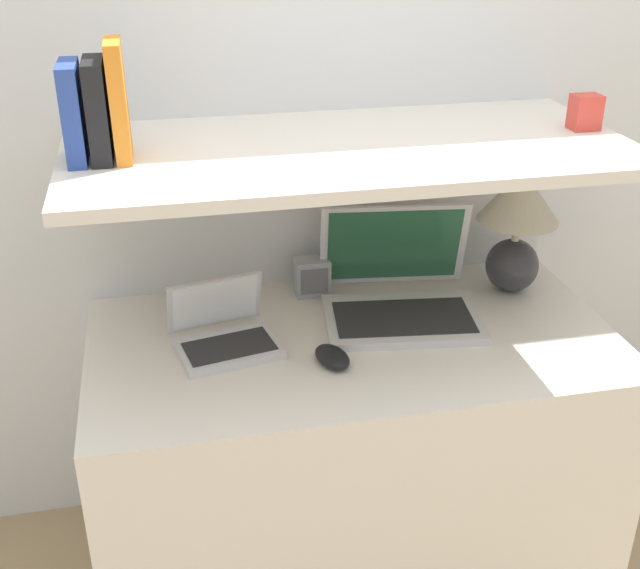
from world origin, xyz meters
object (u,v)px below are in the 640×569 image
router_box (312,277)px  laptop_large (399,294)px  shelf_gadget (585,112)px  book_black (98,111)px  book_blue (73,113)px  book_orange (119,101)px  laptop_small (224,334)px  table_lamp (518,218)px  computer_mouse (332,357)px

router_box → laptop_large: bearing=-37.3°
shelf_gadget → book_black: bearing=180.0°
book_blue → book_orange: size_ratio=0.83×
book_black → laptop_small: bearing=-13.3°
book_blue → book_black: size_ratio=0.98×
shelf_gadget → router_box: bearing=164.4°
laptop_small → shelf_gadget: (0.88, 0.05, 0.47)m
laptop_large → router_box: 0.25m
table_lamp → laptop_large: (-0.33, -0.06, -0.16)m
book_blue → book_black: (0.05, 0.00, 0.00)m
table_lamp → laptop_small: 0.82m
book_blue → book_orange: 0.10m
table_lamp → book_blue: book_blue is taller
laptop_small → shelf_gadget: 1.00m
shelf_gadget → book_orange: bearing=180.0°
book_orange → book_blue: bearing=180.0°
computer_mouse → book_black: bearing=158.8°
router_box → book_orange: (-0.44, -0.17, 0.53)m
laptop_large → computer_mouse: (-0.22, -0.20, -0.04)m
router_box → table_lamp: bearing=-9.2°
table_lamp → router_box: bearing=170.8°
book_black → table_lamp: bearing=5.0°
table_lamp → shelf_gadget: 0.32m
book_black → book_orange: bearing=-0.0°
router_box → book_black: size_ratio=0.49×
laptop_large → router_box: laptop_large is taller
book_orange → table_lamp: bearing=5.2°
router_box → book_orange: book_orange is taller
laptop_small → book_black: size_ratio=1.27×
book_black → shelf_gadget: 1.11m
shelf_gadget → book_blue: bearing=180.0°
table_lamp → book_blue: 1.13m
book_blue → book_orange: (0.09, 0.00, 0.02)m
table_lamp → book_orange: (-0.97, -0.09, 0.37)m
laptop_large → shelf_gadget: 0.62m
laptop_small → book_orange: bearing=163.7°
router_box → book_blue: bearing=-162.0°
computer_mouse → book_blue: (-0.51, 0.18, 0.55)m
book_blue → computer_mouse: bearing=-19.3°
laptop_small → router_box: (0.26, 0.23, 0.02)m
computer_mouse → laptop_small: bearing=151.8°
computer_mouse → book_black: 0.74m
computer_mouse → book_orange: book_orange is taller
book_black → book_orange: 0.05m
laptop_large → shelf_gadget: (0.43, -0.02, 0.45)m
table_lamp → book_black: book_black is taller
book_blue → book_black: book_black is taller
table_lamp → router_box: size_ratio=3.36×
laptop_large → book_black: (-0.68, -0.02, 0.51)m
computer_mouse → book_black: (-0.46, 0.18, 0.55)m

